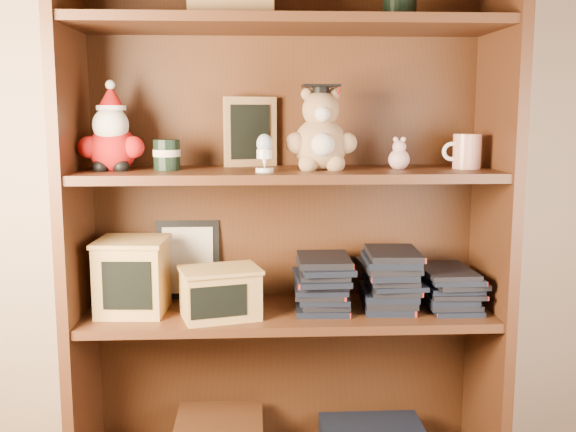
# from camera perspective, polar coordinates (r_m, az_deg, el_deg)

# --- Properties ---
(bookcase) EXTENTS (1.20, 0.35, 1.60)m
(bookcase) POSITION_cam_1_polar(r_m,az_deg,el_deg) (1.93, -0.16, -0.98)
(bookcase) COLOR #4D2916
(bookcase) RESTS_ON ground
(shelf_lower) EXTENTS (1.14, 0.33, 0.02)m
(shelf_lower) POSITION_cam_1_polar(r_m,az_deg,el_deg) (1.94, 0.00, -8.27)
(shelf_lower) COLOR #4D2916
(shelf_lower) RESTS_ON ground
(shelf_upper) EXTENTS (1.14, 0.33, 0.02)m
(shelf_upper) POSITION_cam_1_polar(r_m,az_deg,el_deg) (1.86, 0.00, 3.57)
(shelf_upper) COLOR #4D2916
(shelf_upper) RESTS_ON ground
(santa_plush) EXTENTS (0.18, 0.13, 0.25)m
(santa_plush) POSITION_cam_1_polar(r_m,az_deg,el_deg) (1.88, -14.69, 6.50)
(santa_plush) COLOR #A50F0F
(santa_plush) RESTS_ON shelf_upper
(teachers_tin) EXTENTS (0.07, 0.07, 0.08)m
(teachers_tin) POSITION_cam_1_polar(r_m,az_deg,el_deg) (1.87, -10.22, 5.15)
(teachers_tin) COLOR black
(teachers_tin) RESTS_ON shelf_upper
(chalkboard_plaque) EXTENTS (0.15, 0.11, 0.20)m
(chalkboard_plaque) POSITION_cam_1_polar(r_m,az_deg,el_deg) (1.97, -3.21, 7.03)
(chalkboard_plaque) COLOR #9E7547
(chalkboard_plaque) RESTS_ON shelf_upper
(egg_cup) EXTENTS (0.05, 0.05, 0.10)m
(egg_cup) POSITION_cam_1_polar(r_m,az_deg,el_deg) (1.78, -2.00, 5.48)
(egg_cup) COLOR white
(egg_cup) RESTS_ON shelf_upper
(grad_teddy_bear) EXTENTS (0.20, 0.17, 0.24)m
(grad_teddy_bear) POSITION_cam_1_polar(r_m,az_deg,el_deg) (1.86, 2.79, 6.73)
(grad_teddy_bear) COLOR #A77F58
(grad_teddy_bear) RESTS_ON shelf_upper
(pink_figurine) EXTENTS (0.06, 0.06, 0.09)m
(pink_figurine) POSITION_cam_1_polar(r_m,az_deg,el_deg) (1.90, 9.38, 4.99)
(pink_figurine) COLOR #D2A2A2
(pink_figurine) RESTS_ON shelf_upper
(teacher_mug) EXTENTS (0.11, 0.08, 0.10)m
(teacher_mug) POSITION_cam_1_polar(r_m,az_deg,el_deg) (1.95, 14.84, 5.31)
(teacher_mug) COLOR silver
(teacher_mug) RESTS_ON shelf_upper
(certificate_frame) EXTENTS (0.19, 0.05, 0.24)m
(certificate_frame) POSITION_cam_1_polar(r_m,az_deg,el_deg) (2.05, -8.47, -3.68)
(certificate_frame) COLOR black
(certificate_frame) RESTS_ON shelf_lower
(treats_box) EXTENTS (0.20, 0.20, 0.21)m
(treats_box) POSITION_cam_1_polar(r_m,az_deg,el_deg) (1.93, -13.01, -4.92)
(treats_box) COLOR tan
(treats_box) RESTS_ON shelf_lower
(pencils_box) EXTENTS (0.24, 0.20, 0.14)m
(pencils_box) POSITION_cam_1_polar(r_m,az_deg,el_deg) (1.85, -5.76, -6.46)
(pencils_box) COLOR tan
(pencils_box) RESTS_ON shelf_lower
(book_stack_left) EXTENTS (0.14, 0.20, 0.16)m
(book_stack_left) POSITION_cam_1_polar(r_m,az_deg,el_deg) (1.92, 2.87, -5.58)
(book_stack_left) COLOR black
(book_stack_left) RESTS_ON shelf_lower
(book_stack_mid) EXTENTS (0.14, 0.20, 0.16)m
(book_stack_mid) POSITION_cam_1_polar(r_m,az_deg,el_deg) (1.95, 8.69, -5.45)
(book_stack_mid) COLOR black
(book_stack_mid) RESTS_ON shelf_lower
(book_stack_right) EXTENTS (0.14, 0.20, 0.13)m
(book_stack_right) POSITION_cam_1_polar(r_m,az_deg,el_deg) (2.00, 13.49, -5.74)
(book_stack_right) COLOR black
(book_stack_right) RESTS_ON shelf_lower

